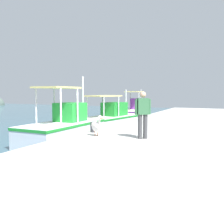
{
  "coord_description": "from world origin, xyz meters",
  "views": [
    {
      "loc": [
        -9.87,
        -5.71,
        2.48
      ],
      "look_at": [
        5.66,
        1.76,
        1.12
      ],
      "focal_mm": 39.96,
      "sensor_mm": 36.0,
      "label": 1
    }
  ],
  "objects_px": {
    "fishing_boat_fifth": "(136,111)",
    "pelican": "(97,126)",
    "fishing_boat_fourth": "(109,119)",
    "mooring_bollard_second": "(93,127)",
    "fishing_boat_third": "(64,128)",
    "fisherman_standing": "(143,113)"
  },
  "relations": [
    {
      "from": "fishing_boat_third",
      "to": "fishing_boat_fifth",
      "type": "bearing_deg",
      "value": 3.93
    },
    {
      "from": "fishing_boat_fourth",
      "to": "mooring_bollard_second",
      "type": "distance_m",
      "value": 7.42
    },
    {
      "from": "fisherman_standing",
      "to": "fishing_boat_fifth",
      "type": "bearing_deg",
      "value": 21.15
    },
    {
      "from": "fishing_boat_third",
      "to": "mooring_bollard_second",
      "type": "relative_size",
      "value": 11.48
    },
    {
      "from": "fishing_boat_fourth",
      "to": "fisherman_standing",
      "type": "bearing_deg",
      "value": -145.7
    },
    {
      "from": "fishing_boat_fifth",
      "to": "fisherman_standing",
      "type": "height_order",
      "value": "fishing_boat_fifth"
    },
    {
      "from": "fishing_boat_third",
      "to": "fisherman_standing",
      "type": "relative_size",
      "value": 2.88
    },
    {
      "from": "fishing_boat_fourth",
      "to": "fisherman_standing",
      "type": "relative_size",
      "value": 3.94
    },
    {
      "from": "fishing_boat_third",
      "to": "pelican",
      "type": "bearing_deg",
      "value": -121.49
    },
    {
      "from": "fishing_boat_fourth",
      "to": "mooring_bollard_second",
      "type": "bearing_deg",
      "value": -158.82
    },
    {
      "from": "fishing_boat_third",
      "to": "fisherman_standing",
      "type": "bearing_deg",
      "value": -108.04
    },
    {
      "from": "fishing_boat_third",
      "to": "fishing_boat_fourth",
      "type": "height_order",
      "value": "fishing_boat_third"
    },
    {
      "from": "pelican",
      "to": "mooring_bollard_second",
      "type": "bearing_deg",
      "value": 39.33
    },
    {
      "from": "pelican",
      "to": "fishing_boat_fourth",
      "type": "bearing_deg",
      "value": 23.22
    },
    {
      "from": "fishing_boat_fourth",
      "to": "mooring_bollard_second",
      "type": "xyz_separation_m",
      "value": [
        -6.91,
        -2.68,
        0.42
      ]
    },
    {
      "from": "pelican",
      "to": "fishing_boat_fifth",
      "type": "bearing_deg",
      "value": 14.46
    },
    {
      "from": "fishing_boat_fourth",
      "to": "pelican",
      "type": "distance_m",
      "value": 8.34
    },
    {
      "from": "pelican",
      "to": "mooring_bollard_second",
      "type": "distance_m",
      "value": 0.97
    },
    {
      "from": "pelican",
      "to": "mooring_bollard_second",
      "type": "relative_size",
      "value": 2.1
    },
    {
      "from": "fishing_boat_fifth",
      "to": "pelican",
      "type": "distance_m",
      "value": 14.95
    },
    {
      "from": "fishing_boat_fourth",
      "to": "fishing_boat_fifth",
      "type": "height_order",
      "value": "fishing_boat_fifth"
    },
    {
      "from": "fishing_boat_fourth",
      "to": "fisherman_standing",
      "type": "height_order",
      "value": "fishing_boat_fourth"
    }
  ]
}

